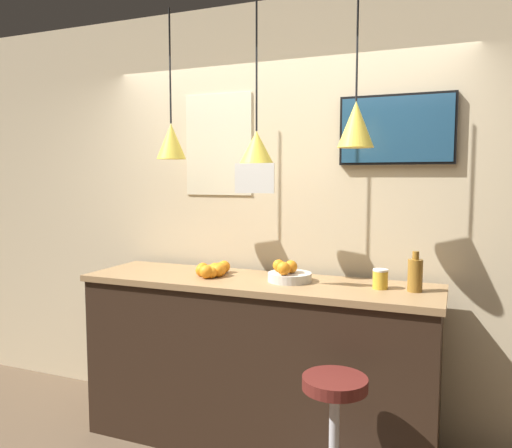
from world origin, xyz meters
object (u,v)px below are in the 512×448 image
at_px(fruit_bowl, 289,273).
at_px(juice_bottle, 415,275).
at_px(mounted_tv, 396,130).
at_px(bar_stool, 334,440).
at_px(spread_jar, 380,279).

height_order(fruit_bowl, juice_bottle, juice_bottle).
bearing_deg(juice_bottle, mounted_tv, 115.98).
bearing_deg(mounted_tv, fruit_bowl, -150.07).
distance_m(bar_stool, fruit_bowl, 1.00).
height_order(juice_bottle, spread_jar, juice_bottle).
xyz_separation_m(fruit_bowl, juice_bottle, (0.74, 0.01, 0.05)).
xyz_separation_m(fruit_bowl, mounted_tv, (0.58, 0.33, 0.88)).
height_order(fruit_bowl, spread_jar, fruit_bowl).
relative_size(juice_bottle, spread_jar, 2.00).
bearing_deg(spread_jar, mounted_tv, 84.79).
height_order(bar_stool, juice_bottle, juice_bottle).
bearing_deg(mounted_tv, bar_stool, -99.11).
distance_m(spread_jar, mounted_tv, 0.93).
bearing_deg(spread_jar, juice_bottle, 0.00).
height_order(bar_stool, fruit_bowl, fruit_bowl).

